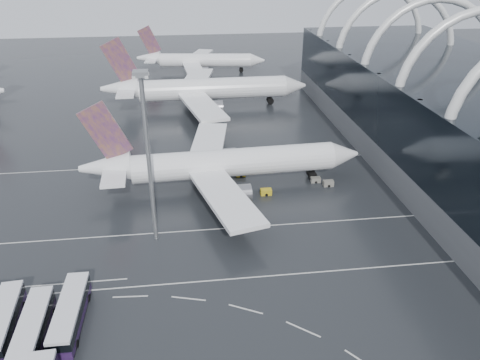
{
  "coord_description": "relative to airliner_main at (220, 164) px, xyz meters",
  "views": [
    {
      "loc": [
        -0.13,
        -57.53,
        44.96
      ],
      "look_at": [
        9.18,
        16.78,
        7.0
      ],
      "focal_mm": 35.0,
      "sensor_mm": 36.0,
      "label": 1
    }
  ],
  "objects": [
    {
      "name": "ground",
      "position": [
        -6.59,
        -28.53,
        -4.86
      ],
      "size": [
        420.0,
        420.0,
        0.0
      ],
      "primitive_type": "plane",
      "color": "black",
      "rests_on": "ground"
    },
    {
      "name": "lane_marking_near",
      "position": [
        -6.59,
        -30.53,
        -4.85
      ],
      "size": [
        120.0,
        0.25,
        0.01
      ],
      "primitive_type": "cube",
      "color": "silver",
      "rests_on": "ground"
    },
    {
      "name": "lane_marking_mid",
      "position": [
        -6.59,
        -16.53,
        -4.85
      ],
      "size": [
        120.0,
        0.25,
        0.01
      ],
      "primitive_type": "cube",
      "color": "silver",
      "rests_on": "ground"
    },
    {
      "name": "lane_marking_far",
      "position": [
        -6.59,
        11.47,
        -4.85
      ],
      "size": [
        120.0,
        0.25,
        0.01
      ],
      "primitive_type": "cube",
      "color": "silver",
      "rests_on": "ground"
    },
    {
      "name": "bus_bay_line_north",
      "position": [
        -30.59,
        -28.53,
        -4.85
      ],
      "size": [
        28.0,
        0.25,
        0.01
      ],
      "primitive_type": "cube",
      "color": "silver",
      "rests_on": "ground"
    },
    {
      "name": "airliner_main",
      "position": [
        0.0,
        0.0,
        0.0
      ],
      "size": [
        57.21,
        50.18,
        19.39
      ],
      "rotation": [
        0.0,
        0.0,
        0.05
      ],
      "color": "white",
      "rests_on": "ground"
    },
    {
      "name": "airliner_gate_b",
      "position": [
        -0.81,
        52.89,
        0.54
      ],
      "size": [
        61.9,
        55.91,
        21.58
      ],
      "rotation": [
        0.0,
        0.0,
        0.01
      ],
      "color": "white",
      "rests_on": "ground"
    },
    {
      "name": "airliner_gate_c",
      "position": [
        0.01,
        96.59,
        -0.45
      ],
      "size": [
        49.52,
        45.33,
        17.64
      ],
      "rotation": [
        0.0,
        0.0,
        -0.13
      ],
      "color": "white",
      "rests_on": "ground"
    },
    {
      "name": "bus_row_near_b",
      "position": [
        -31.24,
        -37.34,
        -3.14
      ],
      "size": [
        3.79,
        12.82,
        3.11
      ],
      "rotation": [
        0.0,
        0.0,
        1.64
      ],
      "color": "#291543",
      "rests_on": "ground"
    },
    {
      "name": "bus_row_near_c",
      "position": [
        -27.11,
        -39.32,
        -3.1
      ],
      "size": [
        3.4,
        13.06,
        3.19
      ],
      "rotation": [
        0.0,
        0.0,
        1.6
      ],
      "color": "#291543",
      "rests_on": "ground"
    },
    {
      "name": "bus_row_near_d",
      "position": [
        -22.99,
        -37.01,
        -3.06
      ],
      "size": [
        3.29,
        13.28,
        3.26
      ],
      "rotation": [
        0.0,
        0.0,
        1.56
      ],
      "color": "#291543",
      "rests_on": "ground"
    },
    {
      "name": "floodlight_mast",
      "position": [
        -12.63,
        -18.06,
        13.19
      ],
      "size": [
        2.2,
        2.2,
        28.68
      ],
      "color": "gray",
      "rests_on": "ground"
    },
    {
      "name": "gse_cart_belly_a",
      "position": [
        8.67,
        -5.09,
        -4.25
      ],
      "size": [
        2.22,
        1.31,
        1.21
      ],
      "primitive_type": "cube",
      "color": "gold",
      "rests_on": "ground"
    },
    {
      "name": "gse_cart_belly_b",
      "position": [
        22.16,
        -2.95,
        -4.28
      ],
      "size": [
        2.13,
        1.26,
        1.16
      ],
      "primitive_type": "cube",
      "color": "slate",
      "rests_on": "ground"
    },
    {
      "name": "gse_cart_belly_c",
      "position": [
        3.39,
        -10.42,
        -4.29
      ],
      "size": [
        2.07,
        1.23,
        1.13
      ],
      "primitive_type": "cube",
      "color": "gold",
      "rests_on": "ground"
    },
    {
      "name": "gse_cart_belly_d",
      "position": [
        19.98,
        -0.96,
        -4.31
      ],
      "size": [
        2.01,
        1.19,
        1.09
      ],
      "primitive_type": "cube",
      "color": "slate",
      "rests_on": "ground"
    },
    {
      "name": "gse_cart_belly_e",
      "position": [
        4.71,
        3.83,
        -4.3
      ],
      "size": [
        2.05,
        1.21,
        1.12
      ],
      "primitive_type": "cube",
      "color": "gold",
      "rests_on": "ground"
    }
  ]
}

